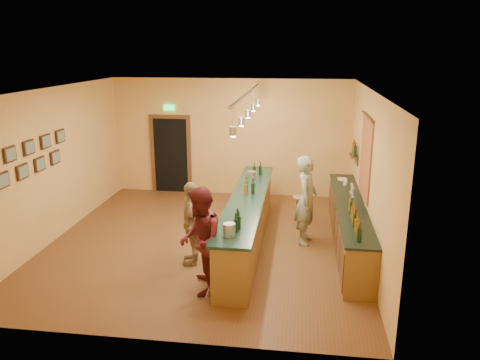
# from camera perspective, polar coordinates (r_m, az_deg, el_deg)

# --- Properties ---
(floor) EXTENTS (7.00, 7.00, 0.00)m
(floor) POSITION_cam_1_polar(r_m,az_deg,el_deg) (10.05, -4.15, -7.55)
(floor) COLOR brown
(floor) RESTS_ON ground
(ceiling) EXTENTS (6.50, 7.00, 0.02)m
(ceiling) POSITION_cam_1_polar(r_m,az_deg,el_deg) (9.26, -4.55, 10.94)
(ceiling) COLOR silver
(ceiling) RESTS_ON wall_back
(wall_back) EXTENTS (6.50, 0.02, 3.20)m
(wall_back) POSITION_cam_1_polar(r_m,az_deg,el_deg) (12.89, -1.15, 5.19)
(wall_back) COLOR tan
(wall_back) RESTS_ON floor
(wall_front) EXTENTS (6.50, 0.02, 3.20)m
(wall_front) POSITION_cam_1_polar(r_m,az_deg,el_deg) (6.32, -10.88, -6.62)
(wall_front) COLOR tan
(wall_front) RESTS_ON floor
(wall_left) EXTENTS (0.02, 7.00, 3.20)m
(wall_left) POSITION_cam_1_polar(r_m,az_deg,el_deg) (10.68, -21.68, 1.80)
(wall_left) COLOR tan
(wall_left) RESTS_ON floor
(wall_right) EXTENTS (0.02, 7.00, 3.20)m
(wall_right) POSITION_cam_1_polar(r_m,az_deg,el_deg) (9.43, 15.38, 0.61)
(wall_right) COLOR tan
(wall_right) RESTS_ON floor
(doorway) EXTENTS (1.15, 0.09, 2.48)m
(doorway) POSITION_cam_1_polar(r_m,az_deg,el_deg) (13.33, -8.41, 3.29)
(doorway) COLOR black
(doorway) RESTS_ON wall_back
(tapestry) EXTENTS (0.03, 1.40, 1.60)m
(tapestry) POSITION_cam_1_polar(r_m,az_deg,el_deg) (9.75, 15.08, 2.65)
(tapestry) COLOR #A82921
(tapestry) RESTS_ON wall_right
(bottle_shelf) EXTENTS (0.17, 0.55, 0.54)m
(bottle_shelf) POSITION_cam_1_polar(r_m,az_deg,el_deg) (11.24, 13.79, 3.47)
(bottle_shelf) COLOR #4D2917
(bottle_shelf) RESTS_ON wall_right
(picture_grid) EXTENTS (0.06, 2.20, 0.70)m
(picture_grid) POSITION_cam_1_polar(r_m,az_deg,el_deg) (9.95, -23.74, 2.70)
(picture_grid) COLOR #382111
(picture_grid) RESTS_ON wall_left
(back_counter) EXTENTS (0.60, 4.55, 1.27)m
(back_counter) POSITION_cam_1_polar(r_m,az_deg,el_deg) (9.90, 13.17, -5.29)
(back_counter) COLOR brown
(back_counter) RESTS_ON floor
(tasting_bar) EXTENTS (0.74, 5.10, 1.38)m
(tasting_bar) POSITION_cam_1_polar(r_m,az_deg,el_deg) (9.69, 0.92, -4.56)
(tasting_bar) COLOR brown
(tasting_bar) RESTS_ON floor
(pendant_track) EXTENTS (0.11, 4.60, 0.50)m
(pendant_track) POSITION_cam_1_polar(r_m,az_deg,el_deg) (9.14, 1.00, 9.55)
(pendant_track) COLOR silver
(pendant_track) RESTS_ON ceiling
(bartender) EXTENTS (0.56, 0.75, 1.87)m
(bartender) POSITION_cam_1_polar(r_m,az_deg,el_deg) (9.81, 8.12, -2.42)
(bartender) COLOR gray
(bartender) RESTS_ON floor
(customer_a) EXTENTS (0.84, 1.00, 1.82)m
(customer_a) POSITION_cam_1_polar(r_m,az_deg,el_deg) (7.81, -4.86, -7.39)
(customer_a) COLOR #59191E
(customer_a) RESTS_ON floor
(customer_b) EXTENTS (0.51, 0.99, 1.61)m
(customer_b) POSITION_cam_1_polar(r_m,az_deg,el_deg) (8.87, -5.85, -5.23)
(customer_b) COLOR #997A51
(customer_b) RESTS_ON floor
(bar_stool) EXTENTS (0.33, 0.33, 0.67)m
(bar_stool) POSITION_cam_1_polar(r_m,az_deg,el_deg) (10.91, 7.30, -2.78)
(bar_stool) COLOR #8F6540
(bar_stool) RESTS_ON floor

